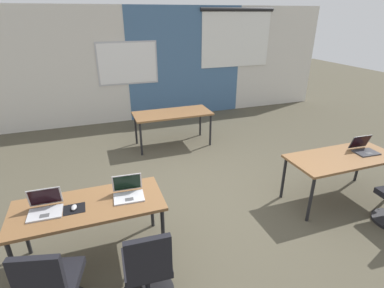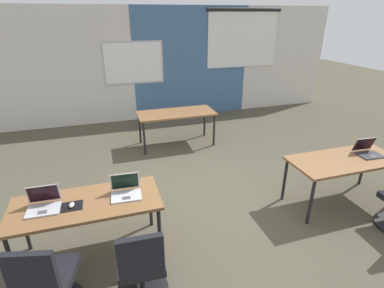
% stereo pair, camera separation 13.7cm
% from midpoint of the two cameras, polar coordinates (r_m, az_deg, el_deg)
% --- Properties ---
extents(ground_plane, '(24.00, 24.00, 0.00)m').
position_cam_midpoint_polar(ground_plane, '(4.62, 5.03, -10.62)').
color(ground_plane, '#4C4738').
extents(back_wall_assembly, '(10.00, 0.27, 2.80)m').
position_cam_midpoint_polar(back_wall_assembly, '(7.94, -6.13, 15.10)').
color(back_wall_assembly, silver).
rests_on(back_wall_assembly, ground).
extents(desk_near_left, '(1.60, 0.70, 0.72)m').
position_cam_midpoint_polar(desk_near_left, '(3.50, -18.57, -11.41)').
color(desk_near_left, brown).
rests_on(desk_near_left, ground).
extents(desk_near_right, '(1.60, 0.70, 0.72)m').
position_cam_midpoint_polar(desk_near_right, '(4.78, 28.09, -3.20)').
color(desk_near_right, brown).
rests_on(desk_near_right, ground).
extents(desk_far_center, '(1.60, 0.70, 0.72)m').
position_cam_midpoint_polar(desk_far_center, '(6.21, -2.42, 5.58)').
color(desk_far_center, brown).
rests_on(desk_far_center, ground).
extents(laptop_near_left_inner, '(0.35, 0.29, 0.24)m').
position_cam_midpoint_polar(laptop_near_left_inner, '(3.45, -11.54, -8.84)').
color(laptop_near_left_inner, silver).
rests_on(laptop_near_left_inner, desk_near_left).
extents(chair_near_left_inner, '(0.52, 0.55, 0.92)m').
position_cam_midpoint_polar(chair_near_left_inner, '(3.08, -8.37, -22.94)').
color(chair_near_left_inner, black).
rests_on(chair_near_left_inner, ground).
extents(laptop_near_left_end, '(0.34, 0.29, 0.23)m').
position_cam_midpoint_polar(laptop_near_left_end, '(3.51, -25.74, -10.43)').
color(laptop_near_left_end, '#B7B7BC').
rests_on(laptop_near_left_end, desk_near_left).
extents(mousepad_near_left_end, '(0.22, 0.19, 0.00)m').
position_cam_midpoint_polar(mousepad_near_left_end, '(3.45, -21.09, -11.15)').
color(mousepad_near_left_end, black).
rests_on(mousepad_near_left_end, desk_near_left).
extents(mouse_near_left_end, '(0.07, 0.11, 0.03)m').
position_cam_midpoint_polar(mouse_near_left_end, '(3.44, -21.14, -10.89)').
color(mouse_near_left_end, '#B2B2B7').
rests_on(mouse_near_left_end, mousepad_near_left_end).
extents(chair_near_left_end, '(0.53, 0.59, 0.92)m').
position_cam_midpoint_polar(chair_near_left_end, '(3.19, -24.83, -23.46)').
color(chair_near_left_end, black).
rests_on(chair_near_left_end, ground).
extents(laptop_near_right_end, '(0.35, 0.32, 0.23)m').
position_cam_midpoint_polar(laptop_near_right_end, '(5.05, 31.50, -1.21)').
color(laptop_near_right_end, '#333338').
rests_on(laptop_near_right_end, desk_near_right).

